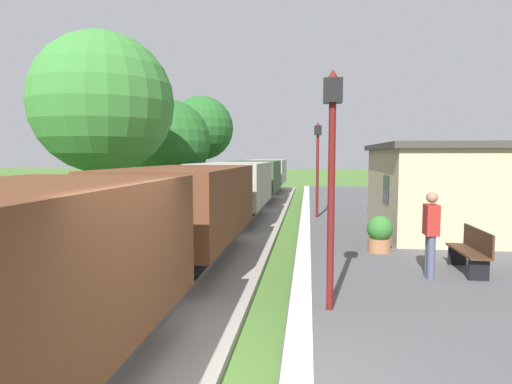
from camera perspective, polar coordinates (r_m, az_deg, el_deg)
name	(u,v)px	position (r m, az deg, el deg)	size (l,w,h in m)	color
freight_train	(234,188)	(16.64, -3.03, 0.55)	(2.50, 32.60, 2.12)	brown
station_hut	(432,188)	(14.53, 22.57, 0.56)	(3.50, 5.80, 2.78)	tan
bench_near_hut	(471,250)	(9.89, 26.95, -6.93)	(0.42, 1.50, 0.91)	#422819
person_waiting	(431,231)	(9.01, 22.43, -4.89)	(0.24, 0.38, 1.71)	#474C66
potted_planter	(380,233)	(11.09, 16.27, -5.34)	(0.64, 0.64, 0.92)	#9E6642
lamp_post_near	(332,146)	(6.59, 10.17, 6.07)	(0.28, 0.28, 3.70)	#591414
lamp_post_far	(318,152)	(16.68, 8.28, 5.34)	(0.28, 0.28, 3.70)	#591414
tree_trackside_far	(103,104)	(15.19, -19.87, 11.10)	(4.65, 4.65, 6.71)	#4C3823
tree_field_left	(169,142)	(20.48, -11.66, 6.60)	(3.92, 3.92, 5.27)	#4C3823
tree_field_distant	(202,128)	(26.89, -7.32, 8.49)	(3.94, 3.94, 6.34)	#4C3823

